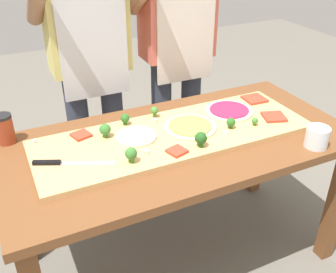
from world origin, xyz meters
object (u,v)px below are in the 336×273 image
(pizza_whole_white_garlic, at_px, (136,136))
(prep_table, at_px, (179,158))
(pizza_whole_beet_magenta, at_px, (229,111))
(sauce_jar, at_px, (5,129))
(chefs_knife, at_px, (62,163))
(cook_right, at_px, (178,39))
(broccoli_floret_front_left, at_px, (231,123))
(pizza_slice_far_right, at_px, (177,151))
(broccoli_floret_center_left, at_px, (154,111))
(cook_left, at_px, (89,52))
(pizza_slice_center, at_px, (274,117))
(broccoli_floret_front_mid, at_px, (201,139))
(cheese_crumble_b, at_px, (146,152))
(cheese_crumble_a, at_px, (155,121))
(cheese_crumble_d, at_px, (34,142))
(broccoli_floret_back_left, at_px, (255,121))
(cheese_crumble_c, at_px, (226,133))
(pizza_whole_pesto_green, at_px, (190,127))
(pizza_slice_near_left, at_px, (255,99))
(pizza_slice_far_left, at_px, (81,135))
(broccoli_floret_back_right, at_px, (131,154))
(flour_cup, at_px, (317,138))
(broccoli_floret_front_right, at_px, (105,130))
(broccoli_floret_back_mid, at_px, (125,118))

(pizza_whole_white_garlic, bearing_deg, prep_table, -17.83)
(pizza_whole_beet_magenta, xyz_separation_m, sauce_jar, (-1.02, 0.20, 0.04))
(pizza_whole_beet_magenta, bearing_deg, chefs_knife, -172.94)
(cook_right, bearing_deg, broccoli_floret_front_left, -94.51)
(pizza_whole_beet_magenta, relative_size, pizza_slice_far_right, 3.30)
(broccoli_floret_center_left, distance_m, cook_left, 0.48)
(pizza_whole_white_garlic, bearing_deg, pizza_slice_center, -9.35)
(broccoli_floret_front_mid, xyz_separation_m, cheese_crumble_b, (-0.23, 0.04, -0.03))
(cheese_crumble_a, bearing_deg, cheese_crumble_d, 174.67)
(prep_table, height_order, pizza_slice_far_right, pizza_slice_far_right)
(broccoli_floret_back_left, bearing_deg, cheese_crumble_c, -173.92)
(cook_left, bearing_deg, pizza_slice_center, -42.74)
(pizza_whole_pesto_green, bearing_deg, cheese_crumble_d, 165.80)
(pizza_slice_far_right, height_order, sauce_jar, sauce_jar)
(broccoli_floret_front_mid, xyz_separation_m, cheese_crumble_d, (-0.63, 0.33, -0.03))
(cook_right, bearing_deg, pizza_whole_white_garlic, -131.24)
(chefs_knife, xyz_separation_m, pizza_whole_white_garlic, (0.34, 0.07, 0.00))
(pizza_slice_near_left, xyz_separation_m, sauce_jar, (-1.22, 0.14, 0.04))
(pizza_slice_far_left, height_order, broccoli_floret_back_right, broccoli_floret_back_right)
(broccoli_floret_front_mid, bearing_deg, pizza_whole_beet_magenta, 37.66)
(chefs_knife, distance_m, pizza_whole_pesto_green, 0.59)
(pizza_slice_far_right, xyz_separation_m, cook_right, (0.36, 0.72, 0.23))
(pizza_slice_far_left, distance_m, cheese_crumble_a, 0.35)
(pizza_whole_white_garlic, bearing_deg, pizza_slice_far_right, -59.77)
(cheese_crumble_c, distance_m, flour_cup, 0.39)
(pizza_slice_far_right, height_order, cook_left, cook_left)
(broccoli_floret_front_right, relative_size, cheese_crumble_a, 3.28)
(broccoli_floret_front_mid, distance_m, broccoli_floret_back_mid, 0.39)
(pizza_slice_far_right, distance_m, broccoli_floret_back_right, 0.20)
(broccoli_floret_front_left, bearing_deg, broccoli_floret_front_mid, -158.45)
(broccoli_floret_center_left, relative_size, cheese_crumble_a, 2.75)
(broccoli_floret_front_right, xyz_separation_m, broccoli_floret_back_left, (0.66, -0.19, -0.01))
(prep_table, height_order, cheese_crumble_a, cheese_crumble_a)
(pizza_slice_far_left, bearing_deg, pizza_whole_beet_magenta, -6.24)
(broccoli_floret_front_left, bearing_deg, chefs_knife, 177.19)
(broccoli_floret_front_mid, bearing_deg, prep_table, 105.74)
(broccoli_floret_front_left, xyz_separation_m, broccoli_floret_back_mid, (-0.42, 0.24, 0.00))
(prep_table, distance_m, pizza_whole_pesto_green, 0.15)
(broccoli_floret_front_left, bearing_deg, prep_table, 168.87)
(broccoli_floret_back_right, bearing_deg, broccoli_floret_back_left, 3.69)
(prep_table, xyz_separation_m, cheese_crumble_b, (-0.20, -0.08, 0.13))
(broccoli_floret_front_right, height_order, cook_right, cook_right)
(pizza_whole_beet_magenta, distance_m, cheese_crumble_b, 0.55)
(broccoli_floret_back_mid, distance_m, cheese_crumble_a, 0.14)
(pizza_slice_near_left, relative_size, broccoli_floret_back_mid, 1.95)
(chefs_knife, bearing_deg, pizza_whole_beet_magenta, 7.06)
(broccoli_floret_back_mid, bearing_deg, prep_table, -46.13)
(broccoli_floret_back_mid, relative_size, cheese_crumble_c, 3.26)
(broccoli_floret_front_left, height_order, cheese_crumble_c, broccoli_floret_front_left)
(broccoli_floret_back_left, relative_size, cheese_crumble_c, 2.39)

